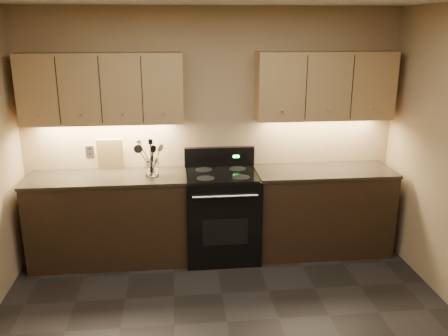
# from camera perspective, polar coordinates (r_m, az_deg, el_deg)

# --- Properties ---
(wall_back) EXTENTS (4.00, 0.04, 2.60)m
(wall_back) POSITION_cam_1_polar(r_m,az_deg,el_deg) (5.13, -1.51, 4.34)
(wall_back) COLOR tan
(wall_back) RESTS_ON ground
(counter_left) EXTENTS (1.62, 0.62, 0.93)m
(counter_left) POSITION_cam_1_polar(r_m,az_deg,el_deg) (5.13, -13.59, -5.93)
(counter_left) COLOR black
(counter_left) RESTS_ON ground
(counter_right) EXTENTS (1.46, 0.62, 0.93)m
(counter_right) POSITION_cam_1_polar(r_m,az_deg,el_deg) (5.31, 11.67, -5.00)
(counter_right) COLOR black
(counter_right) RESTS_ON ground
(stove) EXTENTS (0.76, 0.68, 1.14)m
(stove) POSITION_cam_1_polar(r_m,az_deg,el_deg) (5.07, -0.25, -5.51)
(stove) COLOR black
(stove) RESTS_ON ground
(upper_cab_left) EXTENTS (1.60, 0.30, 0.70)m
(upper_cab_left) POSITION_cam_1_polar(r_m,az_deg,el_deg) (4.94, -14.42, 9.23)
(upper_cab_left) COLOR #A38451
(upper_cab_left) RESTS_ON wall_back
(upper_cab_right) EXTENTS (1.44, 0.30, 0.70)m
(upper_cab_right) POSITION_cam_1_polar(r_m,az_deg,el_deg) (5.13, 12.05, 9.64)
(upper_cab_right) COLOR #A38451
(upper_cab_right) RESTS_ON wall_back
(outlet_plate) EXTENTS (0.08, 0.01, 0.12)m
(outlet_plate) POSITION_cam_1_polar(r_m,az_deg,el_deg) (5.23, -15.84, 1.92)
(outlet_plate) COLOR #B2B5BA
(outlet_plate) RESTS_ON wall_back
(utensil_crock) EXTENTS (0.14, 0.14, 0.17)m
(utensil_crock) POSITION_cam_1_polar(r_m,az_deg,el_deg) (4.88, -8.65, -0.01)
(utensil_crock) COLOR white
(utensil_crock) RESTS_ON counter_left
(cutting_board) EXTENTS (0.27, 0.10, 0.34)m
(cutting_board) POSITION_cam_1_polar(r_m,az_deg,el_deg) (5.16, -13.51, 1.65)
(cutting_board) COLOR tan
(cutting_board) RESTS_ON counter_left
(wooden_spoon) EXTENTS (0.19, 0.09, 0.32)m
(wooden_spoon) POSITION_cam_1_polar(r_m,az_deg,el_deg) (4.86, -8.97, 1.11)
(wooden_spoon) COLOR tan
(wooden_spoon) RESTS_ON utensil_crock
(black_spoon) EXTENTS (0.10, 0.18, 0.34)m
(black_spoon) POSITION_cam_1_polar(r_m,az_deg,el_deg) (4.87, -8.85, 1.26)
(black_spoon) COLOR black
(black_spoon) RESTS_ON utensil_crock
(black_turner) EXTENTS (0.11, 0.14, 0.38)m
(black_turner) POSITION_cam_1_polar(r_m,az_deg,el_deg) (4.82, -8.74, 1.31)
(black_turner) COLOR black
(black_turner) RESTS_ON utensil_crock
(steel_spatula) EXTENTS (0.26, 0.12, 0.40)m
(steel_spatula) POSITION_cam_1_polar(r_m,az_deg,el_deg) (4.84, -8.33, 1.53)
(steel_spatula) COLOR silver
(steel_spatula) RESTS_ON utensil_crock
(steel_skimmer) EXTENTS (0.25, 0.12, 0.34)m
(steel_skimmer) POSITION_cam_1_polar(r_m,az_deg,el_deg) (4.85, -8.39, 1.19)
(steel_skimmer) COLOR silver
(steel_skimmer) RESTS_ON utensil_crock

